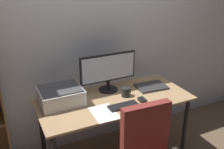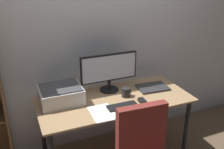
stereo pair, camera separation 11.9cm
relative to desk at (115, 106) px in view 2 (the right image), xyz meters
name	(u,v)px [view 2 (the right image)]	position (x,y,z in m)	size (l,w,h in m)	color
back_wall	(96,32)	(0.00, 0.51, 0.65)	(6.40, 0.10, 2.60)	silver
desk	(115,106)	(0.00, 0.00, 0.00)	(1.52, 0.68, 0.74)	tan
monitor	(109,70)	(0.02, 0.20, 0.32)	(0.61, 0.20, 0.40)	black
keyboard	(123,106)	(0.00, -0.18, 0.10)	(0.29, 0.11, 0.02)	black
mouse	(142,101)	(0.21, -0.17, 0.10)	(0.06, 0.10, 0.03)	black
coffee_mug	(126,92)	(0.12, 0.00, 0.13)	(0.10, 0.09, 0.09)	black
laptop	(153,87)	(0.47, 0.06, 0.10)	(0.32, 0.23, 0.02)	#2D2D30
printer	(61,94)	(-0.50, 0.14, 0.17)	(0.40, 0.34, 0.16)	silver
paper_sheet	(103,113)	(-0.21, -0.20, 0.09)	(0.21, 0.30, 0.00)	white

